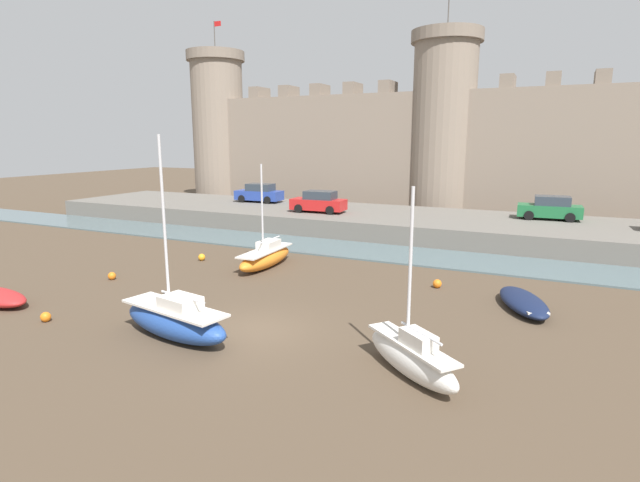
{
  "coord_description": "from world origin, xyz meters",
  "views": [
    {
      "loc": [
        9.48,
        -14.36,
        6.82
      ],
      "look_at": [
        0.49,
        4.65,
        2.5
      ],
      "focal_mm": 28.0,
      "sensor_mm": 36.0,
      "label": 1
    }
  ],
  "objects_px": {
    "sailboat_near_channel_right": "(266,257)",
    "mooring_buoy_mid_mud": "(46,317)",
    "mooring_buoy_near_channel": "(202,257)",
    "car_quay_west": "(319,202)",
    "sailboat_foreground_centre": "(175,320)",
    "mooring_buoy_near_shore": "(437,284)",
    "sailboat_foreground_left": "(411,356)",
    "car_quay_centre_west": "(259,193)",
    "mooring_buoy_off_centre": "(112,276)",
    "car_quay_centre_east": "(550,208)",
    "rowboat_foreground_right": "(523,302)"
  },
  "relations": [
    {
      "from": "sailboat_foreground_left",
      "to": "mooring_buoy_mid_mud",
      "type": "relative_size",
      "value": 14.55
    },
    {
      "from": "sailboat_near_channel_right",
      "to": "mooring_buoy_near_shore",
      "type": "xyz_separation_m",
      "value": [
        9.25,
        0.08,
        -0.37
      ]
    },
    {
      "from": "mooring_buoy_off_centre",
      "to": "mooring_buoy_near_channel",
      "type": "xyz_separation_m",
      "value": [
        1.5,
        5.06,
        0.01
      ]
    },
    {
      "from": "sailboat_near_channel_right",
      "to": "car_quay_west",
      "type": "distance_m",
      "value": 11.78
    },
    {
      "from": "sailboat_foreground_centre",
      "to": "sailboat_foreground_left",
      "type": "bearing_deg",
      "value": 4.92
    },
    {
      "from": "sailboat_near_channel_right",
      "to": "mooring_buoy_mid_mud",
      "type": "height_order",
      "value": "sailboat_near_channel_right"
    },
    {
      "from": "mooring_buoy_off_centre",
      "to": "mooring_buoy_near_channel",
      "type": "distance_m",
      "value": 5.27
    },
    {
      "from": "mooring_buoy_near_shore",
      "to": "car_quay_centre_east",
      "type": "bearing_deg",
      "value": 73.77
    },
    {
      "from": "sailboat_foreground_centre",
      "to": "mooring_buoy_near_channel",
      "type": "relative_size",
      "value": 17.62
    },
    {
      "from": "sailboat_foreground_centre",
      "to": "mooring_buoy_near_channel",
      "type": "xyz_separation_m",
      "value": [
        -6.37,
        9.45,
        -0.47
      ]
    },
    {
      "from": "sailboat_near_channel_right",
      "to": "mooring_buoy_near_channel",
      "type": "bearing_deg",
      "value": -175.42
    },
    {
      "from": "sailboat_foreground_centre",
      "to": "mooring_buoy_near_shore",
      "type": "xyz_separation_m",
      "value": [
        6.94,
        9.86,
        -0.46
      ]
    },
    {
      "from": "mooring_buoy_mid_mud",
      "to": "car_quay_centre_west",
      "type": "relative_size",
      "value": 0.09
    },
    {
      "from": "sailboat_foreground_centre",
      "to": "mooring_buoy_off_centre",
      "type": "relative_size",
      "value": 18.31
    },
    {
      "from": "car_quay_centre_west",
      "to": "car_quay_centre_east",
      "type": "xyz_separation_m",
      "value": [
        23.29,
        0.29,
        0.0
      ]
    },
    {
      "from": "mooring_buoy_near_shore",
      "to": "mooring_buoy_mid_mud",
      "type": "bearing_deg",
      "value": -139.27
    },
    {
      "from": "car_quay_centre_west",
      "to": "mooring_buoy_near_shore",
      "type": "bearing_deg",
      "value": -37.96
    },
    {
      "from": "mooring_buoy_near_shore",
      "to": "mooring_buoy_mid_mud",
      "type": "relative_size",
      "value": 1.07
    },
    {
      "from": "sailboat_foreground_centre",
      "to": "car_quay_centre_east",
      "type": "distance_m",
      "value": 27.4
    },
    {
      "from": "car_quay_centre_west",
      "to": "car_quay_west",
      "type": "distance_m",
      "value": 8.14
    },
    {
      "from": "sailboat_foreground_centre",
      "to": "rowboat_foreground_right",
      "type": "bearing_deg",
      "value": 37.89
    },
    {
      "from": "mooring_buoy_near_channel",
      "to": "car_quay_west",
      "type": "xyz_separation_m",
      "value": [
        1.8,
        11.78,
        1.93
      ]
    },
    {
      "from": "rowboat_foreground_right",
      "to": "sailboat_foreground_centre",
      "type": "relative_size",
      "value": 0.6
    },
    {
      "from": "sailboat_foreground_left",
      "to": "mooring_buoy_near_shore",
      "type": "height_order",
      "value": "sailboat_foreground_left"
    },
    {
      "from": "sailboat_foreground_centre",
      "to": "mooring_buoy_mid_mud",
      "type": "relative_size",
      "value": 18.31
    },
    {
      "from": "mooring_buoy_near_channel",
      "to": "car_quay_centre_east",
      "type": "xyz_separation_m",
      "value": [
        17.69,
        15.46,
        1.93
      ]
    },
    {
      "from": "sailboat_foreground_left",
      "to": "mooring_buoy_near_channel",
      "type": "bearing_deg",
      "value": 148.98
    },
    {
      "from": "car_quay_centre_west",
      "to": "sailboat_near_channel_right",
      "type": "bearing_deg",
      "value": -56.92
    },
    {
      "from": "sailboat_foreground_left",
      "to": "car_quay_centre_west",
      "type": "distance_m",
      "value": 31.31
    },
    {
      "from": "mooring_buoy_off_centre",
      "to": "mooring_buoy_near_shore",
      "type": "height_order",
      "value": "mooring_buoy_near_shore"
    },
    {
      "from": "sailboat_foreground_centre",
      "to": "mooring_buoy_mid_mud",
      "type": "bearing_deg",
      "value": -170.88
    },
    {
      "from": "sailboat_near_channel_right",
      "to": "mooring_buoy_off_centre",
      "type": "height_order",
      "value": "sailboat_near_channel_right"
    },
    {
      "from": "sailboat_foreground_centre",
      "to": "mooring_buoy_near_channel",
      "type": "bearing_deg",
      "value": 123.99
    },
    {
      "from": "sailboat_near_channel_right",
      "to": "sailboat_foreground_centre",
      "type": "distance_m",
      "value": 10.04
    },
    {
      "from": "car_quay_centre_west",
      "to": "car_quay_centre_east",
      "type": "distance_m",
      "value": 23.3
    },
    {
      "from": "sailboat_foreground_left",
      "to": "mooring_buoy_off_centre",
      "type": "xyz_separation_m",
      "value": [
        -16.05,
        3.69,
        -0.43
      ]
    },
    {
      "from": "car_quay_west",
      "to": "mooring_buoy_mid_mud",
      "type": "bearing_deg",
      "value": -92.51
    },
    {
      "from": "mooring_buoy_mid_mud",
      "to": "car_quay_west",
      "type": "xyz_separation_m",
      "value": [
        0.97,
        22.12,
        1.94
      ]
    },
    {
      "from": "sailboat_foreground_left",
      "to": "sailboat_foreground_centre",
      "type": "relative_size",
      "value": 0.79
    },
    {
      "from": "mooring_buoy_near_channel",
      "to": "sailboat_near_channel_right",
      "type": "bearing_deg",
      "value": 4.58
    },
    {
      "from": "car_quay_west",
      "to": "rowboat_foreground_right",
      "type": "bearing_deg",
      "value": -39.97
    },
    {
      "from": "mooring_buoy_off_centre",
      "to": "mooring_buoy_mid_mud",
      "type": "relative_size",
      "value": 1.0
    },
    {
      "from": "mooring_buoy_near_shore",
      "to": "sailboat_near_channel_right",
      "type": "bearing_deg",
      "value": -179.47
    },
    {
      "from": "mooring_buoy_off_centre",
      "to": "mooring_buoy_near_shore",
      "type": "xyz_separation_m",
      "value": [
        14.82,
        5.47,
        0.01
      ]
    },
    {
      "from": "sailboat_near_channel_right",
      "to": "rowboat_foreground_right",
      "type": "bearing_deg",
      "value": -6.12
    },
    {
      "from": "car_quay_centre_west",
      "to": "mooring_buoy_off_centre",
      "type": "bearing_deg",
      "value": -78.54
    },
    {
      "from": "rowboat_foreground_right",
      "to": "car_quay_west",
      "type": "distance_m",
      "value": 20.09
    },
    {
      "from": "sailboat_foreground_centre",
      "to": "mooring_buoy_mid_mud",
      "type": "height_order",
      "value": "sailboat_foreground_centre"
    },
    {
      "from": "car_quay_centre_west",
      "to": "car_quay_west",
      "type": "bearing_deg",
      "value": -24.6
    },
    {
      "from": "mooring_buoy_off_centre",
      "to": "car_quay_centre_west",
      "type": "height_order",
      "value": "car_quay_centre_west"
    }
  ]
}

